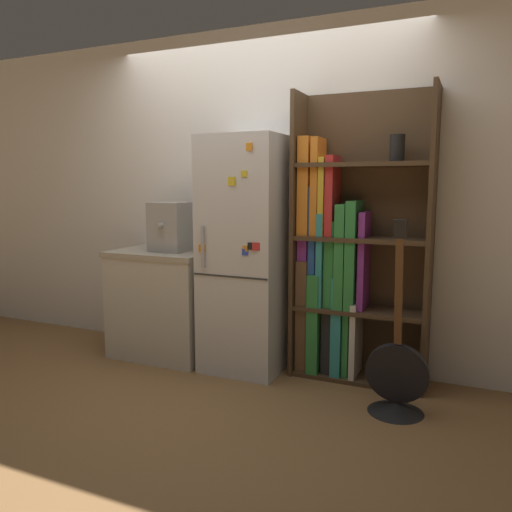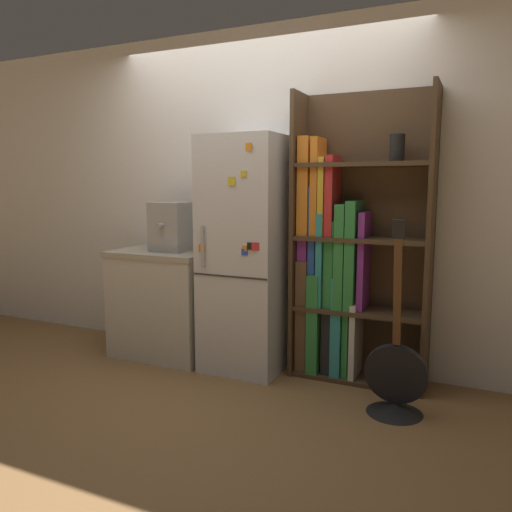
{
  "view_description": "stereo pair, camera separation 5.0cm",
  "coord_description": "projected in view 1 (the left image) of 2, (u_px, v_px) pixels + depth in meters",
  "views": [
    {
      "loc": [
        1.56,
        -3.19,
        1.4
      ],
      "look_at": [
        0.09,
        0.15,
        0.87
      ],
      "focal_mm": 35.0,
      "sensor_mm": 36.0,
      "label": 1
    },
    {
      "loc": [
        1.61,
        -3.17,
        1.4
      ],
      "look_at": [
        0.09,
        0.15,
        0.87
      ],
      "focal_mm": 35.0,
      "sensor_mm": 36.0,
      "label": 2
    }
  ],
  "objects": [
    {
      "name": "bookshelf",
      "position": [
        343.0,
        260.0,
        3.59
      ],
      "size": [
        0.95,
        0.34,
        2.04
      ],
      "color": "#4C3823",
      "rests_on": "ground_plane"
    },
    {
      "name": "wall_back",
      "position": [
        263.0,
        197.0,
        3.96
      ],
      "size": [
        8.0,
        0.05,
        2.6
      ],
      "color": "white",
      "rests_on": "ground_plane"
    },
    {
      "name": "refrigerator",
      "position": [
        246.0,
        255.0,
        3.74
      ],
      "size": [
        0.59,
        0.58,
        1.75
      ],
      "color": "silver",
      "rests_on": "ground_plane"
    },
    {
      "name": "kitchen_counter",
      "position": [
        165.0,
        303.0,
        4.09
      ],
      "size": [
        0.82,
        0.59,
        0.87
      ],
      "color": "beige",
      "rests_on": "ground_plane"
    },
    {
      "name": "guitar",
      "position": [
        396.0,
        386.0,
        3.07
      ],
      "size": [
        0.38,
        0.34,
        1.2
      ],
      "color": "black",
      "rests_on": "ground_plane"
    },
    {
      "name": "ground_plane",
      "position": [
        237.0,
        374.0,
        3.71
      ],
      "size": [
        16.0,
        16.0,
        0.0
      ],
      "primitive_type": "plane",
      "color": "olive"
    },
    {
      "name": "espresso_machine",
      "position": [
        170.0,
        227.0,
        3.96
      ],
      "size": [
        0.28,
        0.3,
        0.39
      ],
      "color": "#A5A39E",
      "rests_on": "kitchen_counter"
    }
  ]
}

